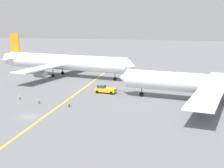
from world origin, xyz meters
TOP-DOWN VIEW (x-y plane):
  - ground_plane at (0.00, 0.00)m, footprint 600.00×600.00m
  - taxiway_stripe at (2.94, 10.00)m, footprint 9.51×119.70m
  - airliner_at_gate_left at (-13.71, 51.93)m, footprint 58.46×49.65m
  - airliner_being_pushed at (39.38, 24.02)m, footprint 49.35×50.17m
  - pushback_tug at (10.03, 28.00)m, footprint 9.65×3.35m
  - ground_crew_ramp_agent_by_cones at (-3.16, 11.02)m, footprint 0.36×0.36m
  - ground_crew_marshaller_foreground at (-10.55, 13.82)m, footprint 0.36×0.36m
  - ground_crew_wing_walker_right at (5.86, 10.08)m, footprint 0.50×0.36m

SIDE VIEW (x-z plane):
  - ground_plane at x=0.00m, z-range 0.00..0.00m
  - taxiway_stripe at x=2.94m, z-range 0.00..0.01m
  - ground_crew_marshaller_foreground at x=-10.55m, z-range 0.02..1.57m
  - ground_crew_ramp_agent_by_cones at x=-3.16m, z-range 0.03..1.68m
  - ground_crew_wing_walker_right at x=5.86m, z-range 0.04..1.74m
  - pushback_tug at x=10.03m, z-range -0.22..2.55m
  - airliner_being_pushed at x=39.38m, z-range -2.78..12.85m
  - airliner_at_gate_left at x=-13.71m, z-range -2.65..13.89m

